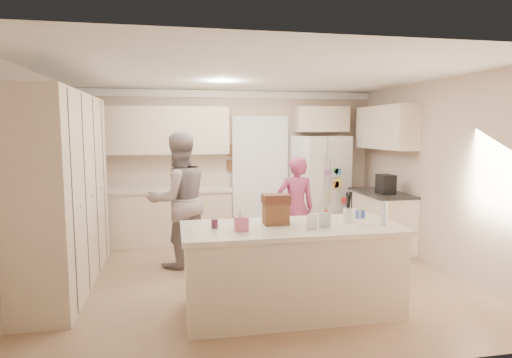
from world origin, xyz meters
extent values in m
cube|color=#936F51|center=(0.00, 0.00, -0.01)|extent=(5.20, 4.60, 0.02)
cube|color=white|center=(0.00, 0.00, 2.61)|extent=(5.20, 4.60, 0.02)
cube|color=beige|center=(0.00, 2.31, 1.30)|extent=(5.20, 0.02, 2.60)
cube|color=beige|center=(0.00, -2.31, 1.30)|extent=(5.20, 0.02, 2.60)
cube|color=beige|center=(-2.61, 0.00, 1.30)|extent=(0.02, 4.60, 2.60)
cube|color=beige|center=(2.61, 0.00, 1.30)|extent=(0.02, 4.60, 2.60)
cube|color=white|center=(0.00, 2.26, 2.53)|extent=(5.20, 0.08, 0.12)
cube|color=beige|center=(-2.30, 0.20, 1.18)|extent=(0.60, 2.60, 2.35)
cube|color=beige|center=(-1.15, 2.00, 0.44)|extent=(2.20, 0.60, 0.88)
cube|color=beige|center=(-1.15, 1.99, 0.90)|extent=(2.24, 0.63, 0.04)
cube|color=beige|center=(-1.15, 2.12, 1.90)|extent=(2.20, 0.35, 0.80)
cube|color=black|center=(0.55, 2.28, 1.05)|extent=(0.90, 0.06, 2.10)
cube|color=white|center=(0.55, 2.24, 1.05)|extent=(1.02, 0.03, 2.22)
cube|color=brown|center=(0.02, 2.27, 1.55)|extent=(0.15, 0.02, 0.20)
cube|color=brown|center=(0.02, 2.27, 1.28)|extent=(0.15, 0.02, 0.20)
cube|color=white|center=(1.62, 2.06, 0.90)|extent=(1.04, 0.89, 1.80)
cube|color=gray|center=(1.62, 1.71, 0.90)|extent=(0.02, 0.02, 1.78)
cube|color=black|center=(1.40, 1.70, 1.15)|extent=(0.22, 0.03, 0.35)
cylinder|color=silver|center=(1.57, 1.69, 1.05)|extent=(0.02, 0.02, 0.85)
cylinder|color=silver|center=(1.67, 1.69, 1.05)|extent=(0.02, 0.02, 0.85)
cube|color=beige|center=(1.65, 2.12, 2.10)|extent=(0.95, 0.35, 0.45)
cube|color=beige|center=(2.30, 1.00, 0.44)|extent=(0.60, 1.20, 0.88)
cube|color=#2D2B28|center=(2.29, 1.00, 0.90)|extent=(0.63, 1.24, 0.04)
cube|color=beige|center=(2.43, 1.20, 1.95)|extent=(0.35, 1.50, 0.70)
cube|color=black|center=(2.25, 0.80, 1.07)|extent=(0.22, 0.28, 0.30)
cube|color=beige|center=(0.20, -1.10, 0.44)|extent=(2.20, 0.90, 0.88)
cube|color=beige|center=(0.20, -1.10, 0.90)|extent=(2.28, 0.96, 0.05)
cylinder|color=white|center=(0.85, -1.05, 1.00)|extent=(0.13, 0.13, 0.15)
cube|color=#DB6791|center=(-0.35, -1.20, 1.00)|extent=(0.13, 0.13, 0.14)
cone|color=white|center=(-0.35, -1.20, 1.10)|extent=(0.08, 0.08, 0.08)
cube|color=brown|center=(0.05, -1.00, 1.04)|extent=(0.26, 0.18, 0.22)
cube|color=#592D1E|center=(0.05, -1.00, 1.20)|extent=(0.28, 0.20, 0.10)
cylinder|color=#59263F|center=(-0.60, -1.05, 0.97)|extent=(0.07, 0.07, 0.09)
cube|color=white|center=(0.35, -1.30, 1.01)|extent=(0.12, 0.06, 0.16)
cube|color=silver|center=(0.50, -1.25, 1.01)|extent=(0.12, 0.05, 0.16)
cylinder|color=silver|center=(1.15, -1.25, 1.04)|extent=(0.07, 0.07, 0.24)
cylinder|color=#344394|center=(1.02, -0.88, 0.97)|extent=(0.05, 0.05, 0.09)
cylinder|color=#344394|center=(1.09, -0.88, 0.97)|extent=(0.05, 0.05, 0.09)
imported|color=gray|center=(-0.93, 0.68, 0.94)|extent=(1.11, 1.00, 1.88)
imported|color=#9D3D71|center=(0.76, 0.69, 0.77)|extent=(0.57, 0.38, 1.53)
camera|label=1|loc=(-1.00, -5.29, 1.92)|focal=30.00mm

